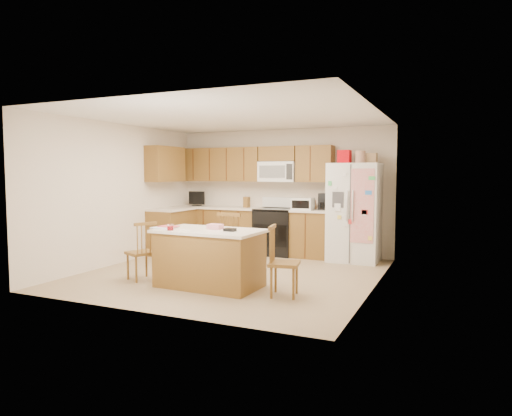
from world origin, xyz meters
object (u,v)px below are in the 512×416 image
at_px(windsor_chair_back, 234,246).
at_px(windsor_chair_right, 282,263).
at_px(windsor_chair_left, 142,252).
at_px(stove, 276,231).
at_px(refrigerator, 355,211).
at_px(island, 209,258).

relative_size(windsor_chair_back, windsor_chair_right, 1.08).
height_order(windsor_chair_left, windsor_chair_back, windsor_chair_back).
bearing_deg(windsor_chair_left, stove, 69.84).
relative_size(refrigerator, windsor_chair_right, 2.18).
relative_size(stove, windsor_chair_right, 1.21).
bearing_deg(refrigerator, island, -118.35).
height_order(island, windsor_chair_left, island).
bearing_deg(windsor_chair_left, refrigerator, 46.92).
distance_m(stove, windsor_chair_right, 3.11).
height_order(stove, island, stove).
relative_size(windsor_chair_left, windsor_chair_back, 0.89).
bearing_deg(windsor_chair_back, stove, 92.36).
xyz_separation_m(stove, windsor_chair_right, (1.21, -2.86, -0.03)).
bearing_deg(refrigerator, windsor_chair_right, -97.27).
bearing_deg(refrigerator, windsor_chair_left, -133.08).
relative_size(stove, island, 0.70).
relative_size(refrigerator, windsor_chair_back, 2.03).
xyz_separation_m(stove, windsor_chair_back, (0.08, -2.04, 0.00)).
bearing_deg(stove, refrigerator, -2.30).
relative_size(stove, windsor_chair_left, 1.27).
bearing_deg(windsor_chair_back, windsor_chair_right, -35.96).
xyz_separation_m(windsor_chair_back, windsor_chair_right, (1.13, -0.82, -0.03)).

